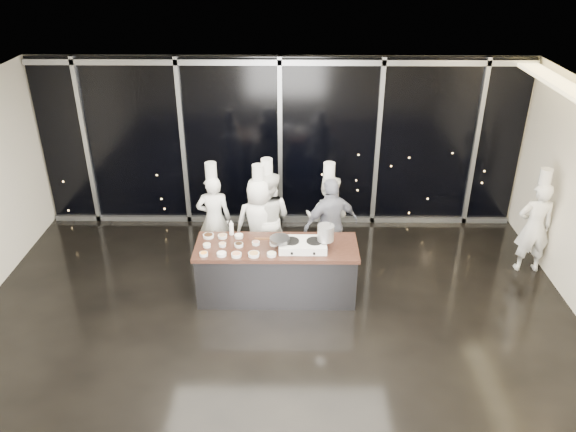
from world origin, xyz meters
name	(u,v)px	position (x,y,z in m)	size (l,w,h in m)	color
ground	(275,331)	(0.00, 0.00, 0.00)	(9.00, 9.00, 0.00)	black
room_shell	(287,190)	(0.18, 0.00, 2.25)	(9.02, 7.02, 3.21)	beige
window_wall	(280,144)	(0.00, 3.43, 1.60)	(8.90, 0.11, 3.20)	black
demo_counter	(277,270)	(0.00, 0.90, 0.45)	(2.46, 0.86, 0.90)	#37373C
stove	(303,245)	(0.40, 0.82, 0.96)	(0.71, 0.46, 0.14)	silver
frying_pan	(279,239)	(0.05, 0.80, 1.07)	(0.52, 0.30, 0.05)	slate
stock_pot	(326,233)	(0.73, 0.84, 1.16)	(0.24, 0.24, 0.24)	silver
prep_bowls	(237,246)	(-0.58, 0.83, 0.93)	(1.38, 0.72, 0.05)	silver
squeeze_bottle	(231,228)	(-0.71, 1.24, 1.02)	(0.07, 0.07, 0.25)	white
chef_far_left	(214,218)	(-1.08, 1.96, 0.81)	(0.61, 0.43, 1.81)	white
chef_left	(259,222)	(-0.31, 1.81, 0.82)	(0.83, 0.58, 1.83)	white
chef_center	(268,217)	(-0.18, 1.93, 0.84)	(0.94, 0.81, 1.89)	white
guest	(331,225)	(0.87, 1.72, 0.82)	(1.04, 0.74, 1.64)	#161E3C
chef_right	(327,219)	(0.83, 1.98, 0.80)	(0.89, 0.77, 1.81)	white
chef_side	(534,226)	(4.20, 1.71, 0.83)	(0.59, 0.38, 1.84)	white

